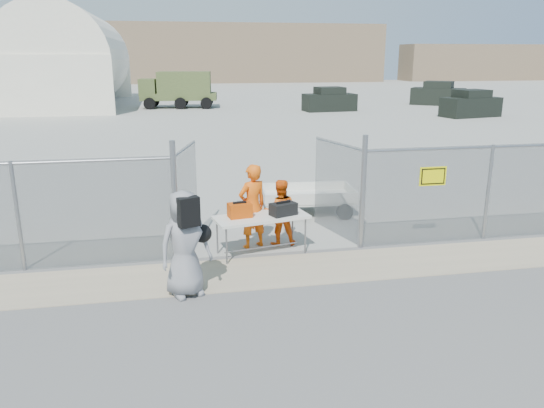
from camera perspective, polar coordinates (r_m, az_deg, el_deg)
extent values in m
plane|color=#525252|center=(9.67, 2.26, -9.46)|extent=(160.00, 160.00, 0.00)
cube|color=gray|center=(50.73, -8.68, 10.84)|extent=(160.00, 80.00, 0.01)
cube|color=tan|center=(10.56, 1.03, -7.17)|extent=(44.00, 1.60, 0.01)
cube|color=#CA4508|center=(11.09, -3.49, -0.67)|extent=(0.52, 0.39, 0.30)
cube|color=black|center=(11.21, 1.22, -0.55)|extent=(0.62, 0.49, 0.26)
imported|color=#EF5C0D|center=(11.54, -2.12, -0.27)|extent=(0.81, 0.69, 1.88)
imported|color=#EF5C0D|center=(11.76, 0.85, -0.92)|extent=(0.75, 0.60, 1.49)
imported|color=gray|center=(9.35, -9.36, -4.24)|extent=(1.09, 0.91, 1.90)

